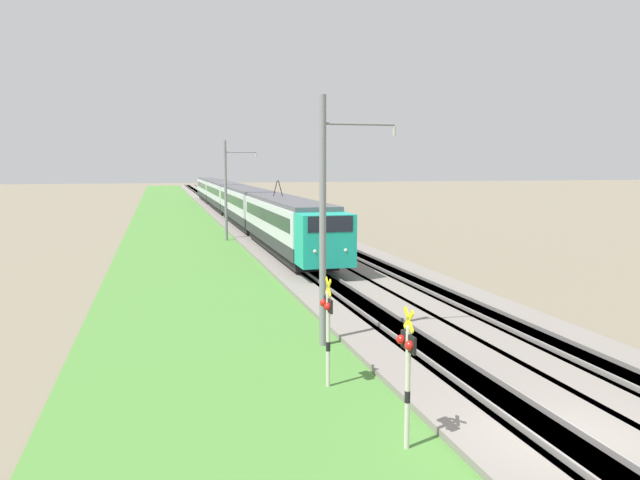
% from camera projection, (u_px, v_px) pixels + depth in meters
% --- Properties ---
extents(ground_plane, '(400.00, 400.00, 0.00)m').
position_uv_depth(ground_plane, '(558.00, 452.00, 13.07)').
color(ground_plane, '#7A705B').
extents(ballast_main, '(240.00, 4.40, 0.30)m').
position_uv_depth(ballast_main, '(243.00, 225.00, 61.09)').
color(ballast_main, gray).
rests_on(ballast_main, ground).
extents(ballast_adjacent, '(240.00, 4.40, 0.30)m').
position_uv_depth(ballast_adjacent, '(284.00, 224.00, 62.13)').
color(ballast_adjacent, gray).
rests_on(ballast_adjacent, ground).
extents(track_main, '(240.00, 1.57, 0.45)m').
position_uv_depth(track_main, '(243.00, 225.00, 61.09)').
color(track_main, '#4C4238').
rests_on(track_main, ground).
extents(track_adjacent, '(240.00, 1.57, 0.45)m').
position_uv_depth(track_adjacent, '(284.00, 224.00, 62.13)').
color(track_adjacent, '#4C4238').
rests_on(track_adjacent, ground).
extents(grass_verge, '(240.00, 9.15, 0.12)m').
position_uv_depth(grass_verge, '(178.00, 227.00, 59.55)').
color(grass_verge, '#4C8438').
rests_on(grass_verge, ground).
extents(passenger_train, '(80.46, 2.82, 4.93)m').
position_uv_depth(passenger_train, '(233.00, 198.00, 68.83)').
color(passenger_train, '#19A88E').
rests_on(passenger_train, ground).
extents(crossing_signal_near, '(0.70, 0.23, 3.11)m').
position_uv_depth(crossing_signal_near, '(407.00, 366.00, 12.79)').
color(crossing_signal_near, beige).
rests_on(crossing_signal_near, ground).
extents(crossing_signal_aux, '(0.70, 0.23, 3.06)m').
position_uv_depth(crossing_signal_aux, '(328.00, 323.00, 16.43)').
color(crossing_signal_aux, beige).
rests_on(crossing_signal_aux, ground).
extents(catenary_mast_near, '(0.22, 2.56, 8.18)m').
position_uv_depth(catenary_mast_near, '(325.00, 220.00, 19.95)').
color(catenary_mast_near, slate).
rests_on(catenary_mast_near, ground).
extents(catenary_mast_mid, '(0.22, 2.56, 7.85)m').
position_uv_depth(catenary_mast_mid, '(226.00, 190.00, 48.31)').
color(catenary_mast_mid, slate).
rests_on(catenary_mast_mid, ground).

